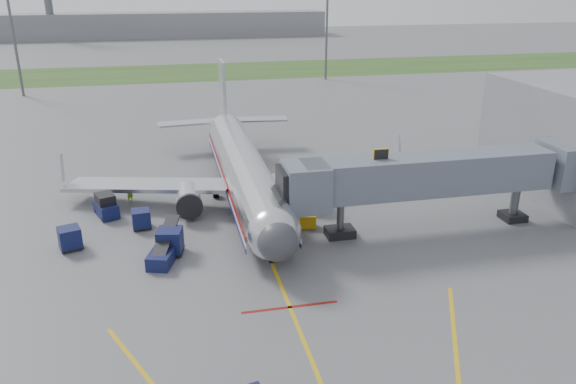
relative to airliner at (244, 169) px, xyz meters
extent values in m
plane|color=#565659|center=(0.00, -15.25, -2.65)|extent=(400.00, 400.00, 0.00)
cube|color=#2D4C1E|center=(0.00, 74.75, -2.64)|extent=(300.00, 25.00, 0.01)
cube|color=gold|center=(0.00, -17.25, -2.64)|extent=(0.25, 50.00, 0.01)
cube|color=maroon|center=(0.00, -19.25, -2.64)|extent=(6.00, 0.25, 0.01)
cylinder|color=silver|center=(0.00, -0.25, 0.05)|extent=(3.80, 28.00, 3.80)
sphere|color=silver|center=(0.00, -14.25, 0.05)|extent=(3.80, 3.80, 3.80)
sphere|color=#38383D|center=(0.00, -15.55, 0.05)|extent=(2.74, 2.74, 2.74)
cube|color=black|center=(0.00, -14.65, 0.60)|extent=(2.20, 1.20, 0.55)
cone|color=silver|center=(0.00, 16.25, 0.05)|extent=(3.80, 5.00, 3.80)
cube|color=#B7BAC1|center=(0.00, 15.75, 4.05)|extent=(0.35, 4.20, 7.00)
cube|color=#B7BAC1|center=(-8.50, -0.25, -0.85)|extent=(15.10, 8.59, 1.13)
cube|color=#B7BAC1|center=(8.50, -0.25, -0.85)|extent=(15.10, 8.59, 1.13)
cylinder|color=silver|center=(-5.20, -3.25, -1.30)|extent=(2.10, 3.60, 2.10)
cylinder|color=silver|center=(5.20, -3.25, -1.30)|extent=(2.10, 3.60, 2.10)
cube|color=maroon|center=(1.92, -0.25, -0.30)|extent=(0.05, 28.00, 0.45)
cube|color=navy|center=(1.92, -0.25, -1.20)|extent=(0.05, 28.00, 0.35)
cylinder|color=black|center=(0.00, -13.25, -2.35)|extent=(0.28, 0.70, 0.70)
cylinder|color=black|center=(-2.60, 0.25, -2.20)|extent=(0.50, 1.00, 1.00)
cylinder|color=black|center=(2.60, 0.25, -2.20)|extent=(0.50, 1.00, 1.00)
cube|color=slate|center=(13.00, -10.25, 1.95)|extent=(20.00, 3.00, 3.00)
cube|color=slate|center=(3.20, -10.25, 1.75)|extent=(3.20, 3.60, 3.40)
cube|color=black|center=(2.00, -10.25, 1.75)|extent=(1.60, 3.00, 2.80)
cube|color=#DE9F0D|center=(9.00, -10.25, 3.75)|extent=(1.20, 0.15, 1.00)
cylinder|color=#595B60|center=(6.00, -10.25, -1.10)|extent=(0.56, 0.56, 3.10)
cube|color=black|center=(6.00, -10.25, -2.30)|extent=(2.20, 1.60, 0.70)
cylinder|color=#595B60|center=(21.00, -10.25, -1.10)|extent=(0.70, 0.70, 3.10)
cube|color=black|center=(21.00, -10.25, -2.35)|extent=(1.80, 1.80, 0.60)
cube|color=slate|center=(25.00, -10.25, 1.95)|extent=(3.00, 4.00, 3.40)
cube|color=slate|center=(30.00, -5.25, 2.35)|extent=(10.00, 16.00, 10.00)
cylinder|color=#595B60|center=(-30.00, 54.75, 7.35)|extent=(0.44, 0.44, 20.00)
cylinder|color=#595B60|center=(25.00, 59.75, 7.35)|extent=(0.44, 0.44, 20.00)
cube|color=slate|center=(-10.00, 154.75, 1.35)|extent=(120.00, 14.00, 8.00)
cube|color=#0C1938|center=(-12.03, -2.15, -2.03)|extent=(2.35, 3.14, 1.12)
cube|color=black|center=(-12.03, -2.15, -1.07)|extent=(1.89, 2.15, 0.79)
cylinder|color=black|center=(-12.20, -3.29, -2.36)|extent=(0.43, 0.61, 0.56)
cylinder|color=black|center=(-11.15, -2.90, -2.36)|extent=(0.43, 0.61, 0.56)
cylinder|color=black|center=(-12.91, -1.40, -2.36)|extent=(0.43, 0.61, 0.56)
cylinder|color=black|center=(-11.86, -1.01, -2.36)|extent=(0.43, 0.61, 0.56)
cube|color=#0C1938|center=(-9.07, -5.36, -1.79)|extent=(1.54, 1.54, 1.40)
cube|color=black|center=(-9.07, -5.36, -2.48)|extent=(1.59, 1.59, 0.11)
cylinder|color=black|center=(-9.56, -5.96, -2.52)|extent=(0.22, 0.27, 0.25)
cylinder|color=black|center=(-8.48, -5.84, -2.52)|extent=(0.22, 0.27, 0.25)
cylinder|color=black|center=(-9.67, -4.88, -2.52)|extent=(0.22, 0.27, 0.25)
cylinder|color=black|center=(-8.59, -4.77, -2.52)|extent=(0.22, 0.27, 0.25)
cube|color=#0C1938|center=(-14.13, -8.00, -1.72)|extent=(1.90, 1.90, 1.52)
cube|color=black|center=(-14.13, -8.00, -2.47)|extent=(1.96, 1.96, 0.12)
cylinder|color=black|center=(-14.52, -8.73, -2.51)|extent=(0.29, 0.33, 0.27)
cylinder|color=black|center=(-13.40, -8.38, -2.51)|extent=(0.29, 0.33, 0.27)
cylinder|color=black|center=(-14.87, -7.61, -2.51)|extent=(0.29, 0.33, 0.27)
cylinder|color=black|center=(-13.75, -7.26, -2.51)|extent=(0.29, 0.33, 0.27)
cube|color=#0C1938|center=(-6.92, -10.40, -1.59)|extent=(2.04, 2.04, 1.72)
cube|color=black|center=(-6.92, -10.40, -2.45)|extent=(2.10, 2.10, 0.13)
cylinder|color=black|center=(-7.71, -10.91, -2.49)|extent=(0.30, 0.35, 0.31)
cylinder|color=black|center=(-6.41, -11.19, -2.49)|extent=(0.30, 0.35, 0.31)
cylinder|color=black|center=(-7.44, -9.61, -2.49)|extent=(0.30, 0.35, 0.31)
cylinder|color=black|center=(-6.13, -9.88, -2.49)|extent=(0.30, 0.35, 0.31)
cube|color=#0C1938|center=(-7.36, -11.25, -2.15)|extent=(2.67, 4.24, 0.99)
cube|color=black|center=(-7.20, -10.72, -1.11)|extent=(2.29, 4.53, 1.55)
cylinder|color=black|center=(-8.32, -12.44, -2.34)|extent=(0.42, 0.66, 0.62)
cylinder|color=black|center=(-7.27, -12.78, -2.34)|extent=(0.42, 0.66, 0.62)
cylinder|color=black|center=(-7.45, -9.72, -2.34)|extent=(0.42, 0.66, 0.62)
cylinder|color=black|center=(-6.41, -10.05, -2.34)|extent=(0.42, 0.66, 0.62)
cube|color=#DE9F0D|center=(4.00, -8.02, -2.12)|extent=(1.47, 1.14, 1.05)
cylinder|color=black|center=(3.57, -7.92, -2.51)|extent=(0.23, 0.29, 0.26)
cylinder|color=black|center=(4.43, -8.11, -2.51)|extent=(0.23, 0.29, 0.26)
imported|color=#A1C417|center=(-10.19, 0.74, -1.78)|extent=(0.75, 0.69, 1.73)
camera|label=1|loc=(-6.49, -48.02, 16.17)|focal=35.00mm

